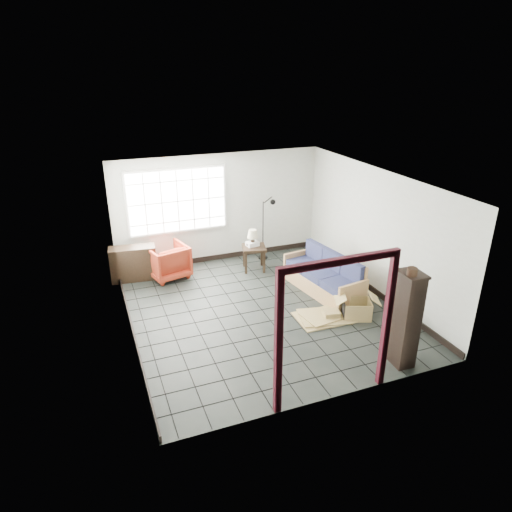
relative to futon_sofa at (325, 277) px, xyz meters
name	(u,v)px	position (x,y,z in m)	size (l,w,h in m)	color
ground	(262,310)	(-1.56, -0.29, -0.31)	(5.50, 5.50, 0.00)	black
room_shell	(262,229)	(-1.56, -0.26, 1.37)	(5.02, 5.52, 2.61)	beige
window_panel	(177,201)	(-2.56, 2.41, 1.29)	(2.32, 0.08, 1.52)	silver
doorway_trim	(337,314)	(-1.56, -2.99, 1.07)	(1.80, 0.08, 2.20)	#3C0D18
futon_sofa	(325,277)	(0.00, 0.00, 0.00)	(1.03, 2.03, 0.86)	#A9744C
armchair	(168,260)	(-2.98, 1.88, 0.11)	(0.82, 0.77, 0.84)	maroon
side_table	(254,251)	(-1.02, 1.55, 0.17)	(0.64, 0.64, 0.58)	black
table_lamp	(253,235)	(-1.03, 1.62, 0.54)	(0.28, 0.28, 0.39)	black
projector	(252,244)	(-1.04, 1.62, 0.32)	(0.30, 0.25, 0.10)	silver
floor_lamp	(268,226)	(-0.46, 2.10, 0.52)	(0.47, 0.30, 1.56)	black
console_shelf	(133,263)	(-3.71, 2.03, 0.08)	(1.03, 0.49, 0.77)	black
tall_shelf	(406,319)	(-0.11, -2.69, 0.51)	(0.36, 0.45, 1.61)	black
pot	(412,272)	(-0.17, -2.75, 1.36)	(0.18, 0.18, 0.12)	black
open_box	(356,309)	(0.02, -1.19, -0.14)	(0.93, 0.68, 0.47)	#A48B4F
cardboard_pile	(325,316)	(-0.56, -1.01, -0.27)	(1.07, 0.86, 0.15)	#A48B4F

